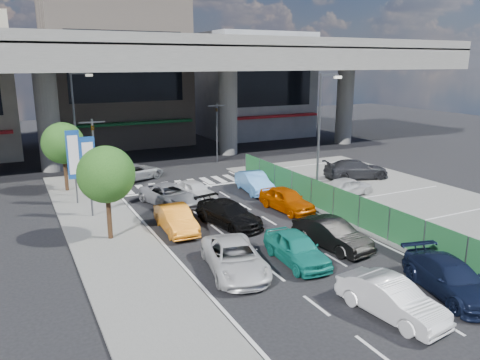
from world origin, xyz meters
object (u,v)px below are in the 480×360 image
tree_near (106,175)px  signboard_near (89,166)px  signboard_far (74,157)px  street_lamp_left (77,116)px  sedan_black_mid (229,214)px  minivan_navy_back (450,278)px  traffic_light_right (217,118)px  taxi_teal_mid (297,248)px  hatch_black_mid_right (332,234)px  parked_sedan_white (347,186)px  traffic_light_left (93,139)px  taxi_orange_right (287,199)px  street_lamp_right (321,125)px  sedan_white_front_mid (195,190)px  crossing_wagon_silver (135,172)px  traffic_cone (316,200)px  sedan_white_mid_left (235,258)px  kei_truck_front_right (254,182)px  wagon_silver_front_left (169,195)px  taxi_orange_left (176,219)px  hatch_white_back_mid (391,299)px  tree_far (63,143)px  parked_sedan_dgrey (356,169)px

tree_near → signboard_near: bearing=92.9°
signboard_near → signboard_far: size_ratio=1.00×
street_lamp_left → sedan_black_mid: (5.58, -14.65, -4.11)m
signboard_near → minivan_navy_back: (10.71, -15.54, -2.40)m
traffic_light_right → signboard_near: traffic_light_right is taller
taxi_teal_mid → hatch_black_mid_right: same height
parked_sedan_white → traffic_light_left: bearing=59.0°
traffic_light_right → taxi_orange_right: 15.32m
street_lamp_right → sedan_white_front_mid: bearing=159.4°
tree_near → sedan_white_front_mid: 8.56m
traffic_light_left → sedan_black_mid: traffic_light_left is taller
signboard_far → signboard_near: bearing=-82.4°
street_lamp_left → signboard_near: (-0.87, -10.01, -1.71)m
traffic_light_right → hatch_black_mid_right: size_ratio=1.24×
traffic_light_left → crossing_wagon_silver: (3.49, 3.74, -3.31)m
traffic_cone → crossing_wagon_silver: bearing=125.6°
street_lamp_left → signboard_near: bearing=-95.0°
sedan_white_mid_left → traffic_cone: size_ratio=7.21×
taxi_orange_right → parked_sedan_white: bearing=2.7°
hatch_black_mid_right → kei_truck_front_right: same height
traffic_cone → tree_near: bearing=-179.3°
street_lamp_left → taxi_orange_right: (9.81, -13.83, -4.08)m
traffic_light_left → wagon_silver_front_left: (3.73, -3.64, -3.29)m
traffic_light_right → kei_truck_front_right: traffic_light_right is taller
street_lamp_left → parked_sedan_white: street_lamp_left is taller
street_lamp_left → tree_near: (-0.67, -14.00, -1.38)m
hatch_black_mid_right → parked_sedan_white: size_ratio=1.13×
signboard_far → taxi_teal_mid: 15.55m
taxi_orange_left → traffic_cone: taxi_orange_left is taller
parked_sedan_white → hatch_white_back_mid: bearing=140.7°
sedan_white_mid_left → parked_sedan_white: parked_sedan_white is taller
signboard_near → taxi_orange_left: signboard_near is taller
sedan_white_front_mid → taxi_orange_left: bearing=-134.9°
signboard_near → street_lamp_right: bearing=-7.9°
signboard_far → sedan_white_front_mid: (7.05, -2.09, -2.45)m
sedan_white_mid_left → kei_truck_front_right: bearing=69.1°
minivan_navy_back → traffic_cone: (2.09, 11.69, -0.28)m
taxi_teal_mid → wagon_silver_front_left: taxi_teal_mid is taller
hatch_white_back_mid → sedan_white_front_mid: 16.67m
kei_truck_front_right → crossing_wagon_silver: bearing=138.7°
tree_far → parked_sedan_dgrey: tree_far is taller
taxi_teal_mid → street_lamp_left: bearing=110.4°
minivan_navy_back → taxi_teal_mid: taxi_teal_mid is taller
kei_truck_front_right → sedan_white_mid_left: bearing=-115.6°
signboard_near → hatch_white_back_mid: bearing=-64.5°
signboard_near → parked_sedan_white: 16.39m
hatch_white_back_mid → traffic_cone: (5.30, 11.90, -0.28)m
hatch_white_back_mid → minivan_navy_back: 3.21m
minivan_navy_back → taxi_teal_mid: bearing=139.3°
traffic_light_left → hatch_black_mid_right: bearing=-58.2°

